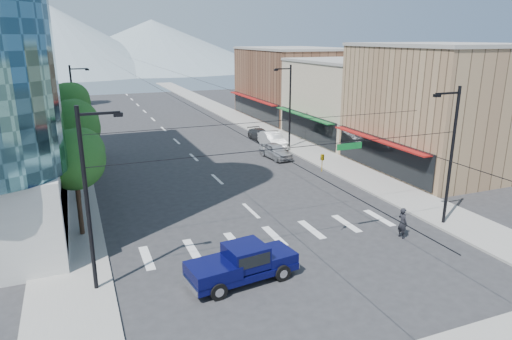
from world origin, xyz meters
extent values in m
plane|color=#28282B|center=(0.00, 0.00, 0.00)|extent=(160.00, 160.00, 0.00)
cube|color=gray|center=(-12.00, 40.00, 0.07)|extent=(4.00, 120.00, 0.15)
cube|color=gray|center=(12.00, 40.00, 0.07)|extent=(4.00, 120.00, 0.15)
cube|color=#8C6B4C|center=(20.00, 10.00, 5.50)|extent=(12.00, 14.00, 11.00)
cube|color=tan|center=(20.00, 24.00, 4.50)|extent=(12.00, 14.00, 9.00)
cube|color=brown|center=(20.00, 40.00, 5.00)|extent=(12.00, 18.00, 10.00)
cube|color=#8C6B4C|center=(-16.50, 62.00, 9.00)|extent=(4.00, 4.00, 18.00)
cone|color=gray|center=(-15.00, 150.00, 11.00)|extent=(80.00, 80.00, 22.00)
cone|color=gray|center=(20.00, 160.00, 9.00)|extent=(90.00, 90.00, 18.00)
cylinder|color=black|center=(-11.20, 6.00, 2.27)|extent=(0.28, 0.28, 4.55)
sphere|color=#1A4617|center=(-11.20, 6.00, 4.88)|extent=(3.64, 3.64, 3.64)
sphere|color=#1A4617|center=(-10.80, 6.30, 5.28)|extent=(2.86, 2.86, 2.86)
cylinder|color=black|center=(-11.20, 13.00, 2.55)|extent=(0.28, 0.28, 5.11)
sphere|color=#1A4617|center=(-11.20, 13.00, 5.47)|extent=(4.09, 4.09, 4.09)
sphere|color=#1A4617|center=(-10.80, 13.30, 5.88)|extent=(3.21, 3.21, 3.21)
cylinder|color=black|center=(-11.20, 20.00, 2.27)|extent=(0.28, 0.28, 4.55)
sphere|color=#1A4617|center=(-11.20, 20.00, 4.88)|extent=(3.64, 3.64, 3.64)
sphere|color=#1A4617|center=(-10.80, 20.30, 5.28)|extent=(2.86, 2.86, 2.86)
cylinder|color=black|center=(-11.20, 27.00, 2.55)|extent=(0.28, 0.28, 5.11)
sphere|color=#1A4617|center=(-11.20, 27.00, 5.47)|extent=(4.09, 4.09, 4.09)
sphere|color=#1A4617|center=(-10.80, 27.30, 5.88)|extent=(3.21, 3.21, 3.21)
cylinder|color=black|center=(-10.80, -1.00, 4.50)|extent=(0.20, 0.20, 9.00)
cylinder|color=black|center=(10.80, -1.00, 4.50)|extent=(0.20, 0.20, 9.00)
cylinder|color=black|center=(0.00, -1.00, 6.20)|extent=(21.60, 0.04, 0.04)
imported|color=gold|center=(1.50, -1.00, 5.15)|extent=(0.16, 0.20, 1.00)
cube|color=#0C6626|center=(3.20, -1.00, 5.95)|extent=(1.60, 0.06, 0.35)
cylinder|color=black|center=(-10.80, 30.00, 4.50)|extent=(0.20, 0.20, 9.00)
cube|color=black|center=(-9.90, 30.00, 8.60)|extent=(1.80, 0.12, 0.12)
cube|color=black|center=(-9.10, 30.00, 8.50)|extent=(0.40, 0.25, 0.18)
cylinder|color=black|center=(10.80, 22.00, 4.50)|extent=(0.20, 0.20, 9.00)
cube|color=black|center=(9.90, 22.00, 8.60)|extent=(1.80, 0.12, 0.12)
cube|color=black|center=(9.10, 22.00, 8.50)|extent=(0.40, 0.25, 0.18)
cube|color=#080A40|center=(-3.92, -2.80, 0.56)|extent=(5.77, 2.72, 0.35)
cube|color=#080A40|center=(-1.97, -2.54, 0.96)|extent=(1.85, 2.11, 0.56)
cube|color=#080A40|center=(-3.72, -2.77, 1.36)|extent=(2.14, 2.10, 1.11)
cube|color=black|center=(-3.72, -2.77, 1.46)|extent=(1.95, 2.10, 0.61)
cube|color=#080A40|center=(-5.52, -3.01, 1.01)|extent=(2.56, 2.30, 0.66)
cube|color=silver|center=(-1.17, -2.44, 0.56)|extent=(0.37, 1.92, 0.35)
cube|color=silver|center=(-6.67, -3.16, 0.56)|extent=(0.37, 1.92, 0.30)
cylinder|color=black|center=(-2.05, -3.52, 0.42)|extent=(0.88, 0.41, 0.85)
cylinder|color=black|center=(-2.29, -1.62, 0.42)|extent=(0.88, 0.41, 0.85)
cylinder|color=black|center=(-5.55, -3.98, 0.42)|extent=(0.88, 0.41, 0.85)
cylinder|color=black|center=(-5.80, -2.08, 0.42)|extent=(0.88, 0.41, 0.85)
imported|color=black|center=(6.94, -1.60, 0.96)|extent=(0.47, 0.71, 1.93)
imported|color=#A5A5A9|center=(7.60, 18.56, 0.77)|extent=(2.24, 4.69, 1.54)
imported|color=silver|center=(9.24, 23.03, 0.86)|extent=(2.13, 5.31, 1.72)
imported|color=#323235|center=(9.35, 26.78, 0.66)|extent=(1.97, 4.61, 1.32)
camera|label=1|loc=(-10.96, -22.07, 11.86)|focal=32.00mm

